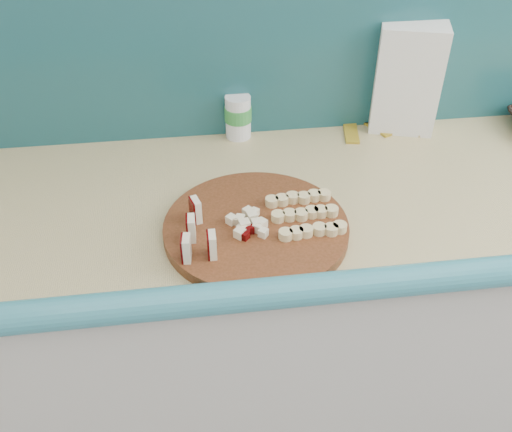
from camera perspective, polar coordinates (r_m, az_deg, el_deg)
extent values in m
cube|color=beige|center=(1.62, 8.59, -10.84)|extent=(2.20, 0.60, 0.88)
cube|color=tan|center=(1.31, 10.43, 2.34)|extent=(2.20, 0.60, 0.03)
cube|color=teal|center=(1.10, 14.68, -6.81)|extent=(2.20, 0.06, 0.03)
cube|color=teal|center=(1.43, 8.42, 17.82)|extent=(2.20, 0.02, 0.50)
cylinder|color=#3F220D|center=(1.15, 0.00, -1.24)|extent=(0.40, 0.40, 0.02)
cube|color=beige|center=(1.05, -6.92, -3.24)|extent=(0.02, 0.03, 0.05)
cube|color=#3F0404|center=(1.05, -7.37, -3.30)|extent=(0.01, 0.03, 0.05)
cube|color=beige|center=(1.09, -6.43, -1.24)|extent=(0.02, 0.03, 0.05)
cube|color=#3F0404|center=(1.09, -6.87, -1.29)|extent=(0.01, 0.03, 0.05)
cube|color=beige|center=(1.14, -5.99, 0.61)|extent=(0.02, 0.03, 0.05)
cube|color=#3F0404|center=(1.14, -6.41, 0.56)|extent=(0.01, 0.03, 0.05)
cube|color=beige|center=(1.05, -4.36, -2.90)|extent=(0.02, 0.03, 0.05)
cube|color=#3F0404|center=(1.05, -4.81, -2.96)|extent=(0.01, 0.03, 0.05)
cube|color=#F2E7C1|center=(1.13, -0.72, -0.52)|extent=(0.02, 0.02, 0.02)
cube|color=#F2E7C1|center=(1.14, -0.47, -0.30)|extent=(0.02, 0.02, 0.02)
cube|color=#3F0404|center=(1.14, -0.48, 0.02)|extent=(0.02, 0.02, 0.02)
cube|color=#F2E7C1|center=(1.14, -1.01, -0.27)|extent=(0.02, 0.02, 0.02)
cube|color=#F2E7C1|center=(1.14, -1.27, -0.05)|extent=(0.02, 0.02, 0.02)
cube|color=#F2E7C1|center=(1.15, -1.78, 0.05)|extent=(0.02, 0.02, 0.02)
cube|color=#F2E7C1|center=(1.13, -1.59, -0.38)|extent=(0.02, 0.02, 0.02)
cube|color=#F2E7C1|center=(1.13, -2.04, -0.47)|extent=(0.02, 0.02, 0.02)
cube|color=#3F0404|center=(1.13, -2.41, -0.75)|extent=(0.02, 0.02, 0.02)
cube|color=#F2E7C1|center=(1.12, -1.67, -0.81)|extent=(0.02, 0.02, 0.02)
cube|color=#F2E7C1|center=(1.12, -1.70, -1.13)|extent=(0.02, 0.02, 0.02)
cube|color=#F2E7C1|center=(1.12, -1.19, -0.82)|extent=(0.02, 0.02, 0.02)
cube|color=#F2E7C1|center=(1.12, -0.96, -1.05)|extent=(0.02, 0.02, 0.02)
cube|color=#F2E7C1|center=(1.12, -0.47, -1.17)|extent=(0.02, 0.02, 0.02)
cube|color=#3F0404|center=(1.13, -0.70, -0.74)|extent=(0.02, 0.02, 0.02)
cube|color=#F2E7C1|center=(1.13, -0.26, -0.67)|extent=(0.02, 0.02, 0.02)
cylinder|color=#DAC285|center=(1.10, 2.98, -1.92)|extent=(0.03, 0.03, 0.02)
cylinder|color=#DAC285|center=(1.11, 4.10, -1.76)|extent=(0.03, 0.03, 0.02)
cylinder|color=#DAC285|center=(1.11, 5.21, -1.60)|extent=(0.03, 0.03, 0.02)
cylinder|color=#DAC285|center=(1.12, 6.31, -1.45)|extent=(0.03, 0.03, 0.02)
cylinder|color=#DAC285|center=(1.12, 7.40, -1.29)|extent=(0.03, 0.03, 0.02)
cylinder|color=#DAC285|center=(1.13, 8.48, -1.14)|extent=(0.03, 0.03, 0.02)
cylinder|color=#DAC285|center=(1.14, 2.28, -0.16)|extent=(0.03, 0.03, 0.02)
cylinder|color=#DAC285|center=(1.15, 3.37, -0.01)|extent=(0.03, 0.03, 0.02)
cylinder|color=#DAC285|center=(1.15, 4.44, 0.13)|extent=(0.03, 0.03, 0.02)
cylinder|color=#DAC285|center=(1.16, 5.50, 0.28)|extent=(0.03, 0.03, 0.02)
cylinder|color=#DAC285|center=(1.16, 6.56, 0.42)|extent=(0.03, 0.03, 0.02)
cylinder|color=#DAC285|center=(1.17, 7.60, 0.56)|extent=(0.03, 0.03, 0.02)
cylinder|color=#DAC285|center=(1.19, 1.63, 1.48)|extent=(0.03, 0.03, 0.02)
cylinder|color=#DAC285|center=(1.19, 2.68, 1.62)|extent=(0.03, 0.03, 0.02)
cylinder|color=#DAC285|center=(1.19, 3.72, 1.75)|extent=(0.03, 0.03, 0.02)
cylinder|color=#DAC285|center=(1.20, 4.75, 1.88)|extent=(0.03, 0.03, 0.02)
cylinder|color=#DAC285|center=(1.21, 5.77, 2.01)|extent=(0.03, 0.03, 0.02)
cylinder|color=#DAC285|center=(1.21, 6.78, 2.13)|extent=(0.03, 0.03, 0.02)
cube|color=white|center=(1.51, 14.85, 13.26)|extent=(0.18, 0.15, 0.27)
cylinder|color=white|center=(1.44, -1.80, 9.87)|extent=(0.06, 0.06, 0.11)
cylinder|color=green|center=(1.44, -1.81, 10.19)|extent=(0.07, 0.07, 0.04)
cube|color=gold|center=(1.52, 9.41, 8.71)|extent=(0.06, 0.16, 0.01)
cube|color=gold|center=(1.56, 11.34, 9.15)|extent=(0.10, 0.16, 0.01)
cube|color=gold|center=(1.55, 13.40, 8.67)|extent=(0.15, 0.12, 0.01)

